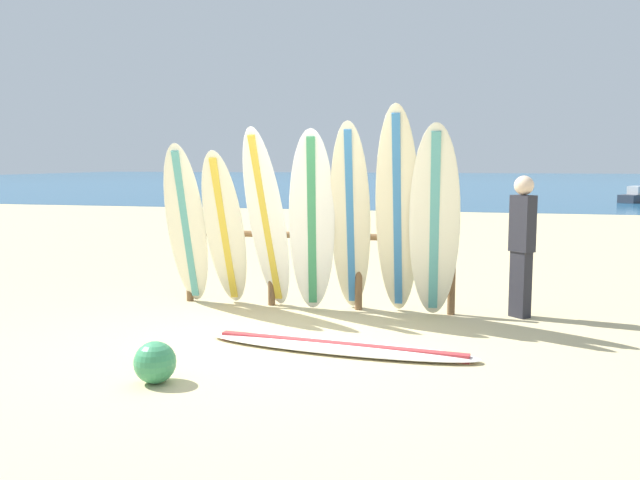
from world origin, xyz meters
name	(u,v)px	position (x,y,z in m)	size (l,w,h in m)	color
ground_plane	(264,340)	(0.00, 0.00, 0.00)	(120.00, 120.00, 0.00)	#CCB784
ocean_water	(458,180)	(0.00, 58.00, 0.00)	(120.00, 80.00, 0.01)	#1E5984
surfboard_rack	(314,254)	(0.12, 1.62, 0.67)	(3.45, 0.09, 1.05)	brown
surfboard_leaning_far_left	(186,226)	(-1.41, 1.24, 1.02)	(0.61, 0.96, 2.04)	silver
surfboard_leaning_left	(225,230)	(-0.92, 1.27, 0.98)	(0.55, 0.96, 1.95)	silver
surfboard_leaning_center_left	(267,220)	(-0.40, 1.32, 1.11)	(0.61, 0.87, 2.22)	white
surfboard_leaning_center	(312,223)	(0.18, 1.27, 1.10)	(0.66, 0.76, 2.19)	white
surfboard_leaning_center_right	(350,219)	(0.62, 1.36, 1.14)	(0.56, 0.92, 2.27)	beige
surfboard_leaning_right	(397,214)	(1.19, 1.25, 1.22)	(0.55, 1.03, 2.44)	beige
surfboard_leaning_far_right	(434,224)	(1.61, 1.24, 1.12)	(0.62, 0.80, 2.24)	silver
surfboard_lying_on_sand	(339,346)	(0.81, -0.17, 0.04)	(2.75, 0.80, 0.08)	white
beachgoer_standing	(522,240)	(2.58, 1.68, 0.91)	(0.31, 0.31, 1.65)	#26262D
small_boat_offshore	(636,197)	(8.80, 25.63, 0.26)	(1.80, 2.23, 0.71)	#333842
beach_ball	(155,362)	(-0.46, -1.46, 0.17)	(0.35, 0.35, 0.35)	#388C59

